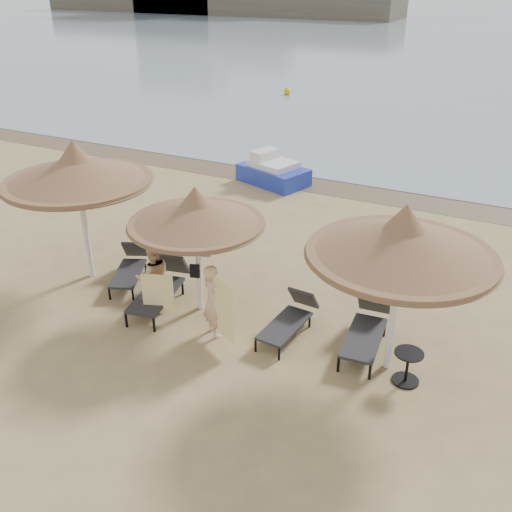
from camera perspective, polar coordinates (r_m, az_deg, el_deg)
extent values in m
plane|color=#A28A56|center=(11.69, -7.47, -7.52)|extent=(160.00, 160.00, 0.00)
cube|color=brown|center=(19.31, 8.08, 6.76)|extent=(200.00, 1.60, 0.01)
cube|color=brown|center=(99.79, -4.34, 24.18)|extent=(60.00, 10.00, 4.00)
cylinder|color=white|center=(13.65, -16.71, 2.57)|extent=(0.14, 0.14, 2.40)
cone|color=brown|center=(13.15, -17.54, 8.34)|extent=(3.32, 3.32, 0.63)
cone|color=brown|center=(13.04, -17.77, 9.90)|extent=(0.80, 0.80, 0.51)
cylinder|color=brown|center=(13.24, -17.36, 7.12)|extent=(3.25, 3.25, 0.11)
cylinder|color=white|center=(11.91, -5.75, -1.04)|extent=(0.12, 0.12, 2.02)
cone|color=brown|center=(11.39, -6.03, 4.41)|extent=(2.80, 2.80, 0.53)
cone|color=brown|center=(11.27, -6.10, 5.91)|extent=(0.67, 0.67, 0.43)
cylinder|color=brown|center=(11.49, -5.97, 3.26)|extent=(2.74, 2.74, 0.10)
cylinder|color=white|center=(10.31, 13.59, -5.49)|extent=(0.13, 0.13, 2.34)
cone|color=brown|center=(9.65, 14.48, 1.64)|extent=(3.23, 3.23, 0.61)
cone|color=brown|center=(9.50, 14.74, 3.64)|extent=(0.78, 0.78, 0.50)
cylinder|color=brown|center=(9.77, 14.29, 0.10)|extent=(3.17, 3.17, 0.11)
cylinder|color=black|center=(12.99, -14.43, -3.75)|extent=(0.05, 0.05, 0.26)
cylinder|color=black|center=(12.85, -12.22, -3.83)|extent=(0.05, 0.05, 0.26)
cylinder|color=black|center=(14.07, -13.03, -1.08)|extent=(0.05, 0.05, 0.26)
cylinder|color=black|center=(13.94, -10.98, -1.13)|extent=(0.05, 0.05, 0.26)
cube|color=black|center=(13.42, -12.66, -1.71)|extent=(1.09, 1.50, 0.06)
cube|color=black|center=(14.02, -11.96, 0.67)|extent=(0.68, 0.59, 0.52)
cylinder|color=black|center=(11.95, -12.84, -6.32)|extent=(0.05, 0.05, 0.31)
cylinder|color=black|center=(11.70, -10.16, -6.81)|extent=(0.05, 0.05, 0.31)
cylinder|color=black|center=(13.10, -9.84, -2.83)|extent=(0.05, 0.05, 0.31)
cylinder|color=black|center=(12.88, -7.36, -3.21)|extent=(0.05, 0.05, 0.31)
cube|color=black|center=(12.34, -9.96, -3.85)|extent=(0.98, 1.74, 0.07)
cube|color=black|center=(12.97, -8.31, -0.77)|extent=(0.75, 0.58, 0.62)
cylinder|color=black|center=(10.98, -0.05, -8.98)|extent=(0.05, 0.05, 0.26)
cylinder|color=black|center=(10.78, 2.32, -9.80)|extent=(0.05, 0.05, 0.26)
cylinder|color=black|center=(11.90, 3.15, -5.88)|extent=(0.05, 0.05, 0.26)
cylinder|color=black|center=(11.72, 5.37, -6.56)|extent=(0.05, 0.05, 0.26)
cube|color=black|center=(11.28, 2.89, -6.98)|extent=(0.67, 1.41, 0.05)
cube|color=black|center=(11.77, 4.79, -4.20)|extent=(0.60, 0.43, 0.52)
cylinder|color=black|center=(10.59, 8.23, -10.75)|extent=(0.05, 0.05, 0.29)
cylinder|color=black|center=(10.51, 11.31, -11.36)|extent=(0.05, 0.05, 0.29)
cylinder|color=black|center=(11.74, 9.95, -6.71)|extent=(0.05, 0.05, 0.29)
cylinder|color=black|center=(11.67, 12.71, -7.22)|extent=(0.05, 0.05, 0.29)
cube|color=black|center=(11.06, 10.72, -8.03)|extent=(0.77, 1.59, 0.06)
cube|color=black|center=(11.68, 11.74, -4.65)|extent=(0.67, 0.49, 0.58)
cylinder|color=black|center=(10.68, 14.69, -11.94)|extent=(0.48, 0.48, 0.03)
cylinder|color=black|center=(10.51, 14.88, -10.70)|extent=(0.05, 0.05, 0.58)
cylinder|color=black|center=(10.33, 15.07, -9.37)|extent=(0.51, 0.51, 0.03)
imported|color=#DAAD87|center=(12.07, -10.26, -1.60)|extent=(0.96, 0.96, 1.78)
imported|color=#DAAD87|center=(11.09, -4.35, -3.92)|extent=(0.99, 0.91, 1.80)
cube|color=yellow|center=(11.77, -9.77, -3.80)|extent=(0.62, 0.25, 0.92)
cube|color=yellow|center=(10.79, -3.40, -5.29)|extent=(0.75, 0.44, 1.20)
cube|color=silver|center=(11.87, -5.37, 0.95)|extent=(0.35, 0.19, 0.42)
cube|color=black|center=(11.81, -6.15, -1.51)|extent=(0.21, 0.12, 0.29)
cube|color=#1F33AB|center=(19.51, 1.74, 8.11)|extent=(2.61, 2.02, 0.57)
cube|color=silver|center=(19.40, 1.76, 9.11)|extent=(1.75, 1.56, 0.26)
cube|color=silver|center=(19.60, 0.87, 10.05)|extent=(0.80, 1.06, 0.37)
sphere|color=#EABD07|center=(34.15, 3.13, 16.11)|extent=(0.41, 0.41, 0.41)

